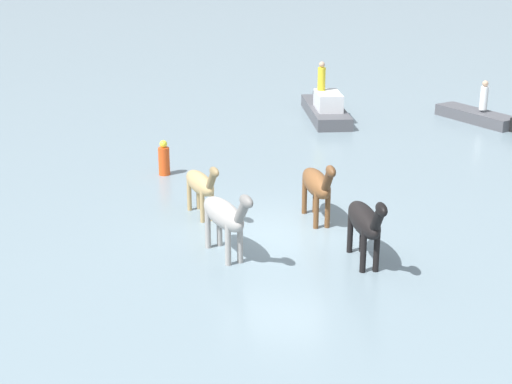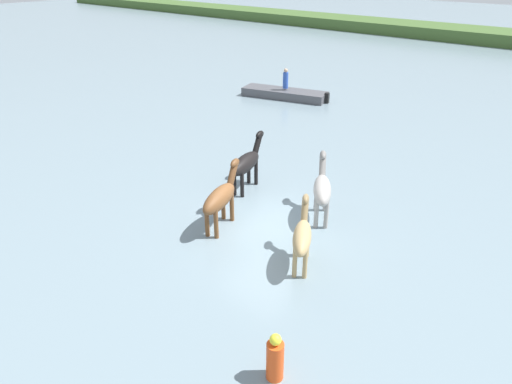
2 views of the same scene
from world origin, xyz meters
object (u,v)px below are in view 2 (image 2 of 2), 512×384
(horse_mid_herd, at_px, (220,198))
(horse_rear_stallion, at_px, (246,163))
(buoy_channel_marker, at_px, (275,359))
(person_boatman_standing, at_px, (286,79))
(boat_dinghy_port, at_px, (285,95))
(horse_chestnut_trailing, at_px, (302,236))
(horse_dark_mare, at_px, (322,189))

(horse_mid_herd, distance_m, horse_rear_stallion, 2.83)
(horse_mid_herd, relative_size, buoy_channel_marker, 2.12)
(person_boatman_standing, bearing_deg, boat_dinghy_port, 158.86)
(horse_mid_herd, bearing_deg, buoy_channel_marker, -143.84)
(horse_chestnut_trailing, bearing_deg, horse_mid_herd, 58.15)
(horse_dark_mare, height_order, buoy_channel_marker, horse_dark_mare)
(boat_dinghy_port, relative_size, person_boatman_standing, 4.57)
(horse_mid_herd, height_order, horse_chestnut_trailing, horse_mid_herd)
(horse_dark_mare, bearing_deg, buoy_channel_marker, 171.50)
(horse_mid_herd, distance_m, buoy_channel_marker, 6.16)
(person_boatman_standing, bearing_deg, horse_mid_herd, -59.79)
(buoy_channel_marker, bearing_deg, horse_chestnut_trailing, 118.33)
(horse_dark_mare, bearing_deg, horse_rear_stallion, 55.77)
(horse_chestnut_trailing, xyz_separation_m, buoy_channel_marker, (1.90, -3.52, -0.42))
(horse_chestnut_trailing, bearing_deg, horse_dark_mare, -9.18)
(horse_mid_herd, bearing_deg, horse_dark_mare, -57.53)
(horse_mid_herd, xyz_separation_m, horse_rear_stallion, (-1.21, 2.55, -0.00))
(boat_dinghy_port, xyz_separation_m, buoy_channel_marker, (12.84, -16.88, 0.33))
(person_boatman_standing, height_order, buoy_channel_marker, person_boatman_standing)
(horse_dark_mare, relative_size, boat_dinghy_port, 0.41)
(person_boatman_standing, bearing_deg, buoy_channel_marker, -52.80)
(horse_rear_stallion, relative_size, horse_chestnut_trailing, 1.21)
(horse_rear_stallion, distance_m, person_boatman_standing, 12.64)
(horse_dark_mare, xyz_separation_m, horse_chestnut_trailing, (1.07, -2.57, -0.12))
(boat_dinghy_port, height_order, person_boatman_standing, person_boatman_standing)
(buoy_channel_marker, bearing_deg, horse_rear_stallion, 135.80)
(horse_dark_mare, xyz_separation_m, boat_dinghy_port, (-9.87, 10.80, -0.87))
(horse_mid_herd, distance_m, boat_dinghy_port, 15.51)
(horse_mid_herd, relative_size, person_boatman_standing, 2.03)
(horse_rear_stallion, bearing_deg, horse_dark_mare, -104.82)
(horse_mid_herd, distance_m, person_boatman_standing, 15.45)
(person_boatman_standing, distance_m, buoy_channel_marker, 21.19)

